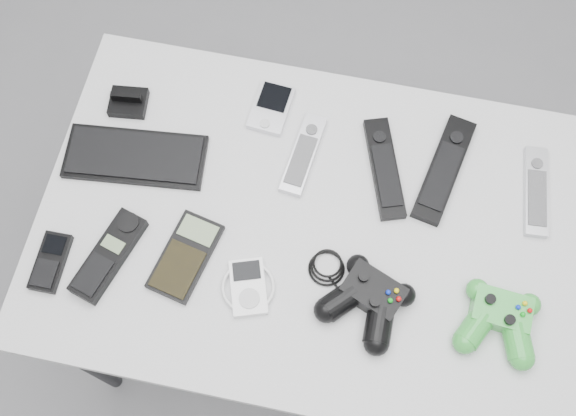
% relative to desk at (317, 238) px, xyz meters
% --- Properties ---
extents(floor, '(3.50, 3.50, 0.00)m').
position_rel_desk_xyz_m(floor, '(0.01, -0.07, -0.65)').
color(floor, slate).
rests_on(floor, ground).
extents(desk, '(1.07, 0.69, 0.72)m').
position_rel_desk_xyz_m(desk, '(0.00, 0.00, 0.00)').
color(desk, '#B0B0B3').
rests_on(desk, floor).
extents(pda_keyboard, '(0.29, 0.14, 0.02)m').
position_rel_desk_xyz_m(pda_keyboard, '(-0.38, 0.07, 0.07)').
color(pda_keyboard, black).
rests_on(pda_keyboard, desk).
extents(dock_bracket, '(0.08, 0.07, 0.04)m').
position_rel_desk_xyz_m(dock_bracket, '(-0.43, 0.18, 0.08)').
color(dock_bracket, black).
rests_on(dock_bracket, desk).
extents(pda, '(0.08, 0.12, 0.02)m').
position_rel_desk_xyz_m(pda, '(-0.14, 0.23, 0.07)').
color(pda, silver).
rests_on(pda, desk).
extents(remote_silver_a, '(0.06, 0.18, 0.02)m').
position_rel_desk_xyz_m(remote_silver_a, '(-0.06, 0.14, 0.07)').
color(remote_silver_a, silver).
rests_on(remote_silver_a, desk).
extents(remote_black_a, '(0.11, 0.22, 0.02)m').
position_rel_desk_xyz_m(remote_black_a, '(0.10, 0.14, 0.07)').
color(remote_black_a, black).
rests_on(remote_black_a, desk).
extents(remote_black_b, '(0.10, 0.24, 0.02)m').
position_rel_desk_xyz_m(remote_black_b, '(0.22, 0.16, 0.07)').
color(remote_black_b, black).
rests_on(remote_black_b, desk).
extents(remote_silver_b, '(0.06, 0.19, 0.02)m').
position_rel_desk_xyz_m(remote_silver_b, '(0.40, 0.15, 0.07)').
color(remote_silver_b, '#AFB0B6').
rests_on(remote_silver_b, desk).
extents(mobile_phone, '(0.05, 0.11, 0.02)m').
position_rel_desk_xyz_m(mobile_phone, '(-0.47, -0.17, 0.07)').
color(mobile_phone, black).
rests_on(mobile_phone, desk).
extents(cordless_handset, '(0.11, 0.19, 0.03)m').
position_rel_desk_xyz_m(cordless_handset, '(-0.37, -0.14, 0.08)').
color(cordless_handset, black).
rests_on(cordless_handset, desk).
extents(calculator, '(0.12, 0.18, 0.02)m').
position_rel_desk_xyz_m(calculator, '(-0.23, -0.11, 0.07)').
color(calculator, black).
rests_on(calculator, desk).
extents(mp3_player, '(0.13, 0.13, 0.02)m').
position_rel_desk_xyz_m(mp3_player, '(-0.10, -0.15, 0.07)').
color(mp3_player, white).
rests_on(mp3_player, desk).
extents(controller_black, '(0.30, 0.25, 0.05)m').
position_rel_desk_xyz_m(controller_black, '(0.11, -0.13, 0.09)').
color(controller_black, black).
rests_on(controller_black, desk).
extents(controller_green, '(0.16, 0.17, 0.05)m').
position_rel_desk_xyz_m(controller_green, '(0.35, -0.11, 0.09)').
color(controller_green, green).
rests_on(controller_green, desk).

